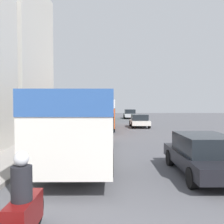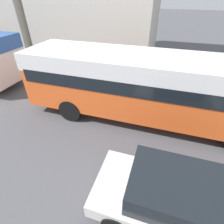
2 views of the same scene
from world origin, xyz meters
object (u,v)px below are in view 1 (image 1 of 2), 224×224
Objects in this scene: car_far_curb at (130,114)px; pedestrian_near_curb at (77,114)px; bus_third_in_line at (103,106)px; bus_following at (101,110)px; car_crossing at (204,154)px; car_distant at (139,120)px; motorcycle_behind_lead at (23,210)px; bus_lead at (85,116)px.

pedestrian_near_curb is (-8.10, -3.63, 0.17)m from car_far_curb.
bus_following is at bearing -88.94° from bus_third_in_line.
car_crossing is 1.05× the size of car_far_curb.
pedestrian_near_curb reaches higher than car_far_curb.
car_far_curb is 2.65× the size of pedestrian_near_curb.
bus_following is 12.75m from pedestrian_near_curb.
car_distant is at bearing 90.77° from car_crossing.
car_crossing is (4.43, -29.71, -1.26)m from bus_third_in_line.
car_far_curb is at bearing 75.35° from bus_following.
bus_following reaches higher than car_crossing.
bus_following is 16.27m from car_far_curb.
motorcycle_behind_lead is (-0.66, -20.64, -1.15)m from bus_following.
motorcycle_behind_lead is 1.41× the size of pedestrian_near_curb.
pedestrian_near_curb reaches higher than car_distant.
pedestrian_near_curb is (-7.94, 11.04, 0.24)m from car_distant.
car_far_curb is 8.88m from pedestrian_near_curb.
motorcycle_behind_lead is 22.17m from car_distant.
bus_third_in_line reaches higher than bus_lead.
pedestrian_near_curb is (-3.75, -1.38, -1.07)m from bus_third_in_line.
bus_lead is 2.85× the size of car_distant.
bus_lead is at bearing 144.70° from car_crossing.
bus_following is 4.23m from car_distant.
bus_following is at bearing -71.69° from pedestrian_near_curb.
bus_lead is 4.92× the size of motorcycle_behind_lead.
motorcycle_behind_lead reaches higher than car_crossing.
bus_lead reaches higher than car_far_curb.
car_crossing is at bearing -73.90° from pedestrian_near_curb.
motorcycle_behind_lead is 32.89m from pedestrian_near_curb.
bus_lead is 14.78m from car_distant.
bus_third_in_line reaches higher than car_far_curb.
motorcycle_behind_lead is at bearing -92.51° from bus_lead.
car_distant is at bearing 14.75° from bus_following.
bus_lead is at bearing -81.69° from pedestrian_near_curb.
bus_third_in_line is 2.16× the size of car_crossing.
bus_lead reaches higher than motorcycle_behind_lead.
motorcycle_behind_lead is (-0.33, -7.58, -1.22)m from bus_lead.
bus_third_in_line is 5.06m from car_far_curb.
bus_following reaches higher than car_distant.
car_distant is at bearing 73.14° from bus_lead.
car_distant is at bearing -71.33° from bus_third_in_line.
car_far_curb is at bearing 81.24° from bus_lead.
bus_lead is 29.13m from car_far_curb.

